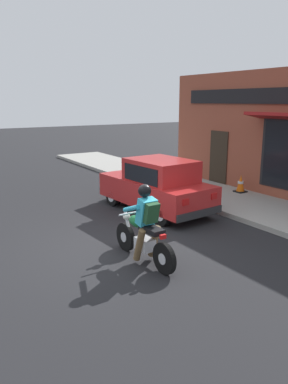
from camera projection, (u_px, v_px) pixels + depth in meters
name	position (u px, v px, depth m)	size (l,w,h in m)	color
ground_plane	(116.00, 248.00, 8.37)	(80.00, 80.00, 0.00)	black
sidewalk_curb	(198.00, 190.00, 13.42)	(2.60, 22.00, 0.14)	#9E9B93
motorcycle_with_rider	(144.00, 230.00, 7.49)	(0.56, 2.02, 1.62)	black
car_hatchback	(157.00, 186.00, 10.99)	(1.90, 3.89, 1.57)	black
traffic_cone	(241.00, 184.00, 12.82)	(0.36, 0.36, 0.60)	black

